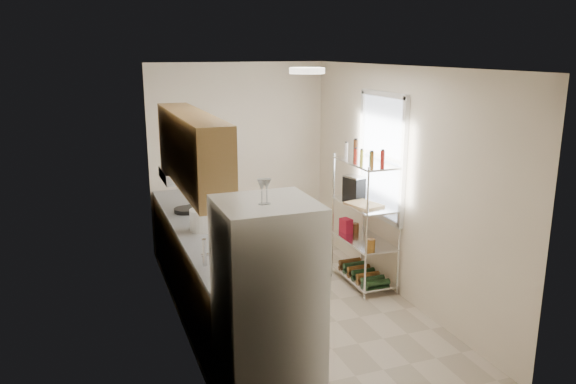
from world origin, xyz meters
The scene contains 16 objects.
room centered at (0.00, 0.00, 1.30)m, with size 2.52×4.42×2.62m.
counter_run centered at (-0.92, 0.44, 0.45)m, with size 0.63×3.51×0.90m.
upper_cabinets centered at (-1.05, 0.10, 1.81)m, with size 0.33×2.20×0.72m, color #9D7243.
range_hood centered at (-1.00, 0.90, 1.39)m, with size 0.50×0.60×0.12m, color #B7BABC.
window centered at (1.23, 0.35, 1.55)m, with size 0.06×1.00×1.46m, color white.
bakers_rack centered at (1.00, 0.30, 1.11)m, with size 0.45×0.90×1.73m.
ceiling_dome centered at (0.00, -0.30, 2.57)m, with size 0.34×0.34×0.06m, color white.
refrigerator centered at (-0.87, -1.67, 0.86)m, with size 0.71×0.71×1.72m, color white.
wine_glass_a centered at (-0.88, -1.73, 1.81)m, with size 0.06×0.06×0.18m, color silver, non-canonical shape.
wine_glass_b centered at (-0.92, -1.73, 1.81)m, with size 0.06×0.06×0.18m, color silver, non-canonical shape.
rice_cooker centered at (-0.93, 0.30, 1.01)m, with size 0.28×0.28×0.23m, color white.
frying_pan_large centered at (-0.97, 1.04, 0.92)m, with size 0.29×0.29×0.05m, color black.
frying_pan_small centered at (-0.86, 1.13, 0.92)m, with size 0.22×0.22×0.04m, color black.
cutting_board centered at (0.93, 0.21, 1.02)m, with size 0.30×0.39×0.03m, color tan.
espresso_machine centered at (0.97, 0.53, 1.15)m, with size 0.16×0.24×0.28m, color black.
storage_bag centered at (0.92, 0.63, 0.65)m, with size 0.11×0.15×0.17m, color #A31429.
Camera 1 is at (-2.07, -5.33, 2.77)m, focal length 35.00 mm.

